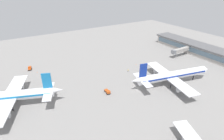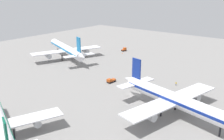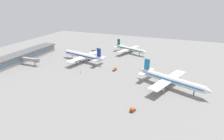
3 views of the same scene
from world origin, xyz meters
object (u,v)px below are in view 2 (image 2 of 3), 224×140
object	(u,v)px
airplane_distant	(66,49)
safety_cone_mid_apron	(122,53)
airplane_taxiing	(176,100)
safety_cone_near_gate	(206,87)
baggage_tug	(124,49)
ground_crew_worker	(176,84)
pushback_tractor	(111,80)

from	to	relation	value
airplane_distant	safety_cone_mid_apron	xyz separation A→B (m)	(30.97, -19.60, -5.65)
airplane_taxiing	safety_cone_near_gate	distance (m)	32.71
safety_cone_mid_apron	safety_cone_near_gate	bearing A→B (deg)	-111.61
baggage_tug	safety_cone_near_gate	size ratio (longest dim) A/B	6.07
safety_cone_near_gate	safety_cone_mid_apron	xyz separation A→B (m)	(25.32, 63.90, 0.00)
airplane_taxiing	ground_crew_worker	bearing A→B (deg)	127.17
pushback_tractor	ground_crew_worker	distance (m)	29.19
pushback_tractor	ground_crew_worker	xyz separation A→B (m)	(15.21, -24.91, -0.12)
airplane_taxiing	airplane_distant	world-z (taller)	airplane_distant
airplane_taxiing	airplane_distant	xyz separation A→B (m)	(26.58, 84.05, 0.13)
ground_crew_worker	safety_cone_mid_apron	bearing A→B (deg)	59.95
airplane_taxiing	pushback_tractor	distance (m)	38.93
safety_cone_mid_apron	airplane_distant	bearing A→B (deg)	147.67
safety_cone_near_gate	ground_crew_worker	bearing A→B (deg)	116.50
airplane_distant	ground_crew_worker	world-z (taller)	airplane_distant
baggage_tug	pushback_tractor	bearing A→B (deg)	-131.13
ground_crew_worker	safety_cone_mid_apron	world-z (taller)	ground_crew_worker
pushback_tractor	safety_cone_mid_apron	distance (m)	53.81
airplane_distant	baggage_tug	bearing A→B (deg)	-92.24
baggage_tug	safety_cone_mid_apron	xyz separation A→B (m)	(-6.65, -3.30, -0.86)
airplane_distant	pushback_tractor	bearing A→B (deg)	-176.78
airplane_taxiing	baggage_tug	bearing A→B (deg)	149.31
airplane_taxiing	pushback_tractor	bearing A→B (deg)	175.75
airplane_distant	safety_cone_near_gate	bearing A→B (deg)	-154.95
pushback_tractor	safety_cone_mid_apron	size ratio (longest dim) A/B	7.62
baggage_tug	safety_cone_near_gate	xyz separation A→B (m)	(-31.97, -67.19, -0.86)
pushback_tractor	safety_cone_mid_apron	bearing A→B (deg)	-143.31
airplane_distant	baggage_tug	world-z (taller)	airplane_distant
ground_crew_worker	airplane_taxiing	bearing A→B (deg)	-155.02
safety_cone_near_gate	airplane_distant	bearing A→B (deg)	93.87
airplane_distant	ground_crew_worker	bearing A→B (deg)	-158.87
ground_crew_worker	pushback_tractor	bearing A→B (deg)	121.98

